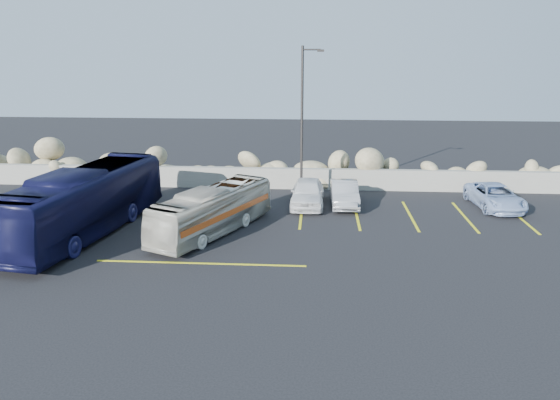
# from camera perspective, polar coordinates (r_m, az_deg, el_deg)

# --- Properties ---
(ground) EXTENTS (90.00, 90.00, 0.00)m
(ground) POSITION_cam_1_polar(r_m,az_deg,el_deg) (20.57, -5.70, -6.89)
(ground) COLOR black
(ground) RESTS_ON ground
(seawall) EXTENTS (60.00, 0.40, 1.20)m
(seawall) POSITION_cam_1_polar(r_m,az_deg,el_deg) (31.75, -2.14, 2.32)
(seawall) COLOR gray
(seawall) RESTS_ON ground
(riprap_pile) EXTENTS (54.00, 2.80, 2.60)m
(riprap_pile) POSITION_cam_1_polar(r_m,az_deg,el_deg) (32.76, -1.93, 3.99)
(riprap_pile) COLOR #938560
(riprap_pile) RESTS_ON ground
(parking_lines) EXTENTS (18.16, 9.36, 0.01)m
(parking_lines) POSITION_cam_1_polar(r_m,az_deg,el_deg) (25.56, 6.74, -2.41)
(parking_lines) COLOR yellow
(parking_lines) RESTS_ON ground
(lamppost) EXTENTS (1.14, 0.18, 8.00)m
(lamppost) POSITION_cam_1_polar(r_m,az_deg,el_deg) (28.47, 2.42, 8.36)
(lamppost) COLOR #2D2A28
(lamppost) RESTS_ON ground
(vintage_bus) EXTENTS (4.57, 7.34, 2.03)m
(vintage_bus) POSITION_cam_1_polar(r_m,az_deg,el_deg) (23.96, -7.03, -1.11)
(vintage_bus) COLOR beige
(vintage_bus) RESTS_ON ground
(tour_coach) EXTENTS (3.92, 10.61, 2.89)m
(tour_coach) POSITION_cam_1_polar(r_m,az_deg,el_deg) (25.02, -19.76, -0.19)
(tour_coach) COLOR #101137
(tour_coach) RESTS_ON ground
(car_a) EXTENTS (1.72, 4.16, 1.41)m
(car_a) POSITION_cam_1_polar(r_m,az_deg,el_deg) (28.05, 2.89, 0.77)
(car_a) COLOR white
(car_a) RESTS_ON ground
(car_b) EXTENTS (1.43, 3.87, 1.26)m
(car_b) POSITION_cam_1_polar(r_m,az_deg,el_deg) (28.31, 6.75, 0.67)
(car_b) COLOR #A0A1A5
(car_b) RESTS_ON ground
(car_d) EXTENTS (2.36, 4.48, 1.20)m
(car_d) POSITION_cam_1_polar(r_m,az_deg,el_deg) (29.77, 21.55, 0.35)
(car_d) COLOR #99B1D9
(car_d) RESTS_ON ground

